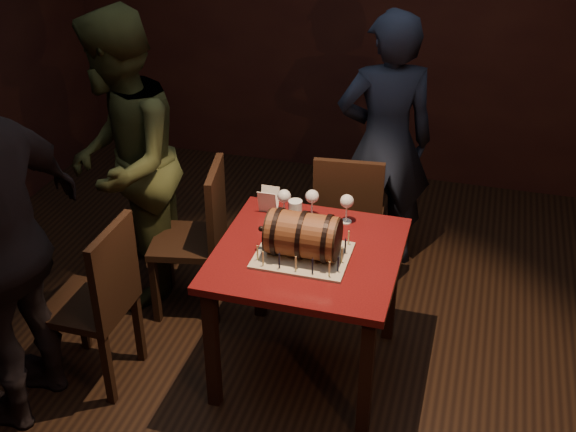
# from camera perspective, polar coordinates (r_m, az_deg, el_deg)

# --- Properties ---
(room_shell) EXTENTS (5.04, 5.04, 2.80)m
(room_shell) POSITION_cam_1_polar(r_m,az_deg,el_deg) (3.17, 0.78, 6.45)
(room_shell) COLOR black
(room_shell) RESTS_ON ground
(pub_table) EXTENTS (0.90, 0.90, 0.75)m
(pub_table) POSITION_cam_1_polar(r_m,az_deg,el_deg) (3.60, 1.58, -4.23)
(pub_table) COLOR #460B0D
(pub_table) RESTS_ON ground
(cake_board) EXTENTS (0.45, 0.35, 0.01)m
(cake_board) POSITION_cam_1_polar(r_m,az_deg,el_deg) (3.50, 1.17, -3.12)
(cake_board) COLOR #ADA48B
(cake_board) RESTS_ON pub_table
(barrel_cake) EXTENTS (0.40, 0.24, 0.24)m
(barrel_cake) POSITION_cam_1_polar(r_m,az_deg,el_deg) (3.44, 1.18, -1.51)
(barrel_cake) COLOR brown
(barrel_cake) RESTS_ON cake_board
(birthday_candles) EXTENTS (0.40, 0.30, 0.09)m
(birthday_candles) POSITION_cam_1_polar(r_m,az_deg,el_deg) (3.47, 1.19, -2.47)
(birthday_candles) COLOR #FFF198
(birthday_candles) RESTS_ON cake_board
(wine_glass_left) EXTENTS (0.07, 0.07, 0.16)m
(wine_glass_left) POSITION_cam_1_polar(r_m,az_deg,el_deg) (3.77, -0.31, 1.48)
(wine_glass_left) COLOR silver
(wine_glass_left) RESTS_ON pub_table
(wine_glass_mid) EXTENTS (0.07, 0.07, 0.16)m
(wine_glass_mid) POSITION_cam_1_polar(r_m,az_deg,el_deg) (3.77, 1.92, 1.46)
(wine_glass_mid) COLOR silver
(wine_glass_mid) RESTS_ON pub_table
(wine_glass_right) EXTENTS (0.07, 0.07, 0.16)m
(wine_glass_right) POSITION_cam_1_polar(r_m,az_deg,el_deg) (3.73, 4.67, 1.07)
(wine_glass_right) COLOR silver
(wine_glass_right) RESTS_ON pub_table
(pint_of_ale) EXTENTS (0.07, 0.07, 0.15)m
(pint_of_ale) POSITION_cam_1_polar(r_m,az_deg,el_deg) (3.70, 0.58, 0.14)
(pint_of_ale) COLOR silver
(pint_of_ale) RESTS_ON pub_table
(menu_card) EXTENTS (0.10, 0.05, 0.13)m
(menu_card) POSITION_cam_1_polar(r_m,az_deg,el_deg) (3.84, -1.55, 1.22)
(menu_card) COLOR white
(menu_card) RESTS_ON pub_table
(chair_back) EXTENTS (0.44, 0.44, 0.93)m
(chair_back) POSITION_cam_1_polar(r_m,az_deg,el_deg) (4.30, 4.79, 0.01)
(chair_back) COLOR black
(chair_back) RESTS_ON ground
(chair_left_rear) EXTENTS (0.47, 0.47, 0.93)m
(chair_left_rear) POSITION_cam_1_polar(r_m,az_deg,el_deg) (4.16, -6.94, -1.23)
(chair_left_rear) COLOR black
(chair_left_rear) RESTS_ON ground
(chair_left_front) EXTENTS (0.40, 0.40, 0.93)m
(chair_left_front) POSITION_cam_1_polar(r_m,az_deg,el_deg) (3.73, -14.59, -6.20)
(chair_left_front) COLOR black
(chair_left_front) RESTS_ON ground
(person_back) EXTENTS (0.71, 0.58, 1.66)m
(person_back) POSITION_cam_1_polar(r_m,az_deg,el_deg) (4.49, 7.68, 5.67)
(person_back) COLOR #181F31
(person_back) RESTS_ON ground
(person_left_rear) EXTENTS (0.89, 1.01, 1.76)m
(person_left_rear) POSITION_cam_1_polar(r_m,az_deg,el_deg) (4.21, -12.92, 4.11)
(person_left_rear) COLOR #353D1E
(person_left_rear) RESTS_ON ground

